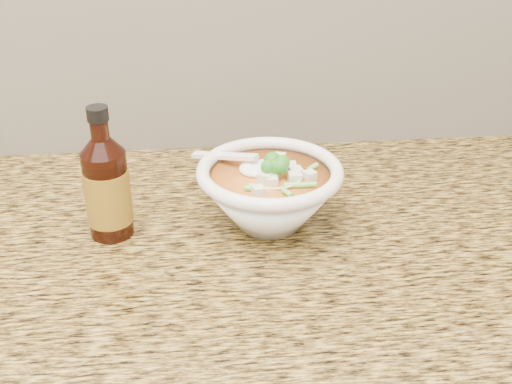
{
  "coord_description": "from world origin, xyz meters",
  "views": [
    {
      "loc": [
        0.29,
        0.89,
        1.41
      ],
      "look_at": [
        0.36,
        1.7,
        0.95
      ],
      "focal_mm": 45.0,
      "sensor_mm": 36.0,
      "label": 1
    }
  ],
  "objects": [
    {
      "name": "hot_sauce_bottle",
      "position": [
        0.15,
        1.7,
        0.97
      ],
      "size": [
        0.08,
        0.08,
        0.2
      ],
      "rotation": [
        0.0,
        0.0,
        -0.24
      ],
      "color": "black",
      "rests_on": "counter_slab"
    },
    {
      "name": "soup_bowl",
      "position": [
        0.38,
        1.7,
        0.95
      ],
      "size": [
        0.22,
        0.21,
        0.12
      ],
      "rotation": [
        0.0,
        0.0,
        -0.4
      ],
      "color": "white",
      "rests_on": "counter_slab"
    },
    {
      "name": "counter_slab",
      "position": [
        0.0,
        1.68,
        0.88
      ],
      "size": [
        4.0,
        0.68,
        0.04
      ],
      "primitive_type": "cube",
      "color": "#A88A3D",
      "rests_on": "cabinet"
    }
  ]
}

